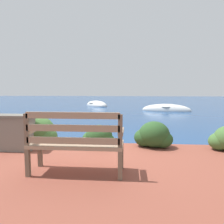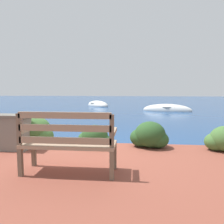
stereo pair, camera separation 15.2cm
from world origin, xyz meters
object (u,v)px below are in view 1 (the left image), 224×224
object	(u,v)px
rowboat_mid	(97,105)
rowboat_nearest	(166,110)
park_bench	(76,141)
mooring_buoy	(163,107)

from	to	relation	value
rowboat_mid	rowboat_nearest	bearing A→B (deg)	15.92
park_bench	mooring_buoy	distance (m)	14.16
rowboat_nearest	rowboat_mid	size ratio (longest dim) A/B	1.11
mooring_buoy	park_bench	bearing A→B (deg)	-103.22
rowboat_mid	mooring_buoy	distance (m)	5.62
park_bench	mooring_buoy	world-z (taller)	park_bench
rowboat_nearest	mooring_buoy	xyz separation A→B (m)	(0.08, 2.18, -0.01)
rowboat_mid	mooring_buoy	xyz separation A→B (m)	(5.35, -1.72, -0.01)
park_bench	rowboat_nearest	world-z (taller)	park_bench
rowboat_nearest	mooring_buoy	world-z (taller)	rowboat_nearest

